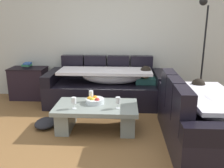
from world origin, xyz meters
TOP-DOWN VIEW (x-y plane):
  - ground_plane at (0.00, 0.00)m, footprint 14.00×14.00m
  - back_wall at (0.00, 2.15)m, footprint 9.00×0.10m
  - couch_along_wall at (-0.01, 1.62)m, footprint 2.21×0.92m
  - couch_near_window at (1.32, 0.13)m, footprint 0.92×1.71m
  - coffee_table at (-0.09, 0.49)m, footprint 1.20×0.68m
  - fruit_bowl at (-0.12, 0.57)m, footprint 0.28×0.28m
  - wine_glass_near_left at (-0.38, 0.33)m, footprint 0.07×0.07m
  - wine_glass_near_right at (0.23, 0.38)m, footprint 0.07×0.07m
  - wine_glass_far_back at (-0.19, 0.66)m, footprint 0.07×0.07m
  - side_cabinet at (-1.63, 1.85)m, footprint 0.72×0.44m
  - book_stack_on_cabinet at (-1.63, 1.85)m, footprint 0.18×0.19m
  - floor_lamp at (1.71, 1.65)m, footprint 0.33×0.31m
  - crumpled_garment at (-0.87, 0.53)m, footprint 0.35×0.42m

SIDE VIEW (x-z plane):
  - ground_plane at x=0.00m, z-range 0.00..0.00m
  - crumpled_garment at x=-0.87m, z-range 0.00..0.12m
  - coffee_table at x=-0.09m, z-range 0.05..0.43m
  - side_cabinet at x=-1.63m, z-range 0.00..0.64m
  - couch_along_wall at x=-0.01m, z-range -0.11..0.77m
  - couch_near_window at x=1.32m, z-range -0.11..0.77m
  - fruit_bowl at x=-0.12m, z-range 0.37..0.47m
  - wine_glass_near_left at x=-0.38m, z-range 0.41..0.58m
  - wine_glass_near_right at x=0.23m, z-range 0.41..0.58m
  - wine_glass_far_back at x=-0.19m, z-range 0.41..0.58m
  - book_stack_on_cabinet at x=-1.63m, z-range 0.64..0.75m
  - floor_lamp at x=1.71m, z-range 0.14..2.09m
  - back_wall at x=0.00m, z-range 0.00..2.70m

